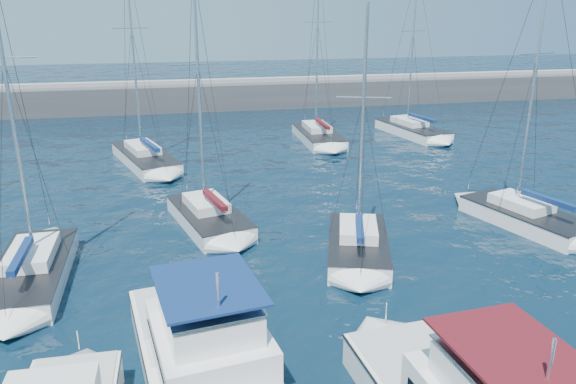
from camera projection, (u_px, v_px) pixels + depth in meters
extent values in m
plane|color=black|center=(410.00, 340.00, 21.39)|extent=(220.00, 220.00, 0.00)
cube|color=#424244|center=(239.00, 99.00, 69.28)|extent=(160.00, 6.00, 4.00)
cube|color=gray|center=(239.00, 81.00, 68.57)|extent=(160.00, 1.20, 0.50)
cube|color=white|center=(204.00, 368.00, 19.13)|extent=(5.30, 10.23, 1.60)
cube|color=#262628|center=(202.00, 349.00, 18.89)|extent=(5.38, 10.25, 0.08)
cube|color=white|center=(209.00, 347.00, 17.56)|extent=(3.93, 4.97, 1.60)
cube|color=black|center=(209.00, 344.00, 17.53)|extent=(3.86, 4.09, 0.45)
cube|color=white|center=(209.00, 315.00, 16.98)|extent=(3.08, 3.53, 0.90)
cube|color=navy|center=(208.00, 285.00, 16.66)|extent=(3.47, 4.03, 0.08)
cube|color=white|center=(505.00, 381.00, 14.00)|extent=(2.73, 3.24, 0.90)
cube|color=#511016|center=(510.00, 347.00, 13.68)|extent=(3.07, 3.70, 0.08)
cube|color=white|center=(33.00, 276.00, 25.75)|extent=(3.10, 8.21, 1.30)
cube|color=#262628|center=(31.00, 264.00, 25.55)|extent=(3.16, 8.22, 0.06)
cube|color=white|center=(32.00, 253.00, 25.92)|extent=(1.99, 3.60, 0.55)
cylinder|color=silver|center=(8.00, 92.00, 23.84)|extent=(0.18, 0.18, 14.33)
cylinder|color=silver|center=(22.00, 258.00, 24.13)|extent=(0.17, 4.09, 0.12)
cube|color=navy|center=(21.00, 256.00, 23.99)|extent=(0.40, 3.68, 0.28)
cube|color=white|center=(209.00, 221.00, 32.31)|extent=(4.69, 7.78, 1.30)
cube|color=#262628|center=(209.00, 211.00, 32.10)|extent=(4.75, 7.79, 0.06)
cube|color=white|center=(206.00, 203.00, 32.39)|extent=(2.67, 3.56, 0.55)
cylinder|color=silver|center=(199.00, 88.00, 30.52)|extent=(0.18, 0.18, 12.74)
cylinder|color=silver|center=(214.00, 202.00, 30.90)|extent=(1.01, 3.55, 0.12)
cube|color=#511016|center=(215.00, 200.00, 30.77)|extent=(1.14, 3.25, 0.28)
cube|color=white|center=(358.00, 250.00, 28.54)|extent=(4.81, 7.48, 1.30)
cube|color=#262628|center=(358.00, 238.00, 28.34)|extent=(4.87, 7.50, 0.06)
cube|color=white|center=(358.00, 229.00, 28.65)|extent=(2.69, 3.45, 0.55)
cylinder|color=silver|center=(363.00, 120.00, 27.10)|extent=(0.18, 0.18, 10.81)
cylinder|color=silver|center=(359.00, 230.00, 27.08)|extent=(1.13, 3.35, 0.12)
cube|color=navy|center=(360.00, 228.00, 26.94)|extent=(1.25, 3.08, 0.28)
cube|color=white|center=(526.00, 221.00, 32.33)|extent=(5.08, 8.06, 1.30)
cube|color=#262628|center=(527.00, 210.00, 32.13)|extent=(5.14, 8.08, 0.06)
cube|color=white|center=(521.00, 203.00, 32.42)|extent=(2.83, 3.72, 0.55)
cylinder|color=silver|center=(534.00, 79.00, 30.40)|extent=(0.18, 0.18, 13.65)
cylinder|color=silver|center=(547.00, 202.00, 30.92)|extent=(1.22, 3.63, 0.12)
cube|color=navy|center=(549.00, 200.00, 30.79)|extent=(1.33, 3.33, 0.28)
cube|color=white|center=(146.00, 161.00, 44.65)|extent=(5.73, 9.95, 1.30)
cube|color=#262628|center=(145.00, 153.00, 44.44)|extent=(5.79, 9.97, 0.06)
cube|color=white|center=(143.00, 147.00, 44.83)|extent=(3.12, 4.55, 0.55)
cylinder|color=silver|center=(133.00, 48.00, 42.67)|extent=(0.18, 0.18, 14.94)
cylinder|color=silver|center=(149.00, 146.00, 42.99)|extent=(1.55, 4.56, 0.12)
cube|color=navy|center=(149.00, 144.00, 42.86)|extent=(1.63, 4.18, 0.28)
cube|color=white|center=(318.00, 138.00, 52.08)|extent=(3.13, 8.76, 1.30)
cube|color=#262628|center=(318.00, 131.00, 51.87)|extent=(3.19, 8.76, 0.06)
cube|color=white|center=(317.00, 127.00, 52.28)|extent=(2.03, 3.83, 0.55)
cylinder|color=silver|center=(317.00, 40.00, 50.07)|extent=(0.18, 0.18, 15.28)
cylinder|color=silver|center=(322.00, 125.00, 50.38)|extent=(0.13, 4.38, 0.12)
cube|color=#511016|center=(322.00, 124.00, 50.24)|extent=(0.36, 3.94, 0.28)
cube|color=white|center=(412.00, 132.00, 54.50)|extent=(4.61, 9.20, 1.30)
cube|color=#262628|center=(412.00, 126.00, 54.30)|extent=(4.67, 9.21, 0.06)
cube|color=white|center=(409.00, 121.00, 54.68)|extent=(2.64, 4.14, 0.55)
cylinder|color=silver|center=(413.00, 46.00, 52.70)|extent=(0.18, 0.18, 13.81)
cylinder|color=silver|center=(421.00, 119.00, 52.87)|extent=(0.95, 4.34, 0.12)
cube|color=navy|center=(422.00, 118.00, 52.74)|extent=(1.09, 3.95, 0.28)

